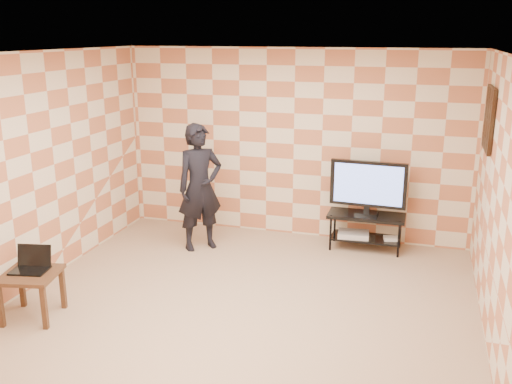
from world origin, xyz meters
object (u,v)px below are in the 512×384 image
at_px(side_table, 31,281).
at_px(person, 200,187).
at_px(tv, 368,185).
at_px(tv_stand, 366,224).

relative_size(side_table, person, 0.37).
bearing_deg(tv, person, -164.89).
bearing_deg(tv, tv_stand, 93.12).
bearing_deg(tv_stand, tv, -86.88).
distance_m(tv, person, 2.27).
bearing_deg(side_table, person, 68.51).
bearing_deg(side_table, tv_stand, 43.57).
xyz_separation_m(tv, person, (-2.19, -0.59, -0.04)).
xyz_separation_m(tv_stand, side_table, (-3.13, -2.98, 0.05)).
distance_m(side_table, person, 2.60).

